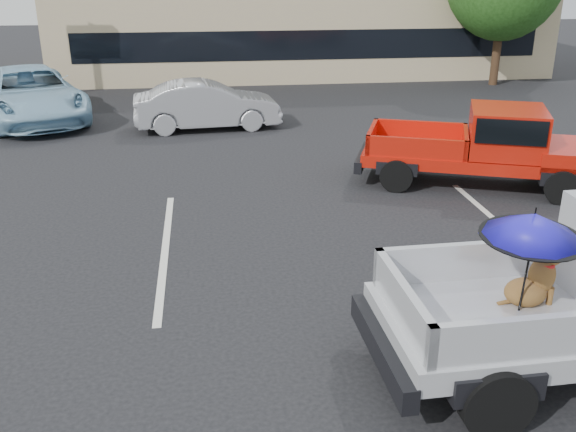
# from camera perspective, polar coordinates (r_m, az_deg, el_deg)

# --- Properties ---
(ground) EXTENTS (90.00, 90.00, 0.00)m
(ground) POSITION_cam_1_polar(r_m,az_deg,el_deg) (9.32, 7.41, -6.99)
(ground) COLOR black
(ground) RESTS_ON ground
(stripe_left) EXTENTS (0.12, 5.00, 0.01)m
(stripe_left) POSITION_cam_1_polar(r_m,az_deg,el_deg) (10.86, -10.86, -2.90)
(stripe_left) COLOR silver
(stripe_left) RESTS_ON ground
(stripe_right) EXTENTS (0.12, 5.00, 0.01)m
(stripe_right) POSITION_cam_1_polar(r_m,az_deg,el_deg) (12.04, 18.92, -1.22)
(stripe_right) COLOR silver
(stripe_right) RESTS_ON ground
(red_pickup) EXTENTS (5.36, 3.44, 1.67)m
(red_pickup) POSITION_cam_1_polar(r_m,az_deg,el_deg) (14.12, 18.12, 6.08)
(red_pickup) COLOR black
(red_pickup) RESTS_ON ground
(silver_sedan) EXTENTS (4.20, 1.77, 1.35)m
(silver_sedan) POSITION_cam_1_polar(r_m,az_deg,el_deg) (18.57, -7.20, 9.76)
(silver_sedan) COLOR #A4A5AB
(silver_sedan) RESTS_ON ground
(blue_suv) EXTENTS (4.55, 6.24, 1.58)m
(blue_suv) POSITION_cam_1_polar(r_m,az_deg,el_deg) (20.84, -21.94, 9.99)
(blue_suv) COLOR #8EBAD5
(blue_suv) RESTS_ON ground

